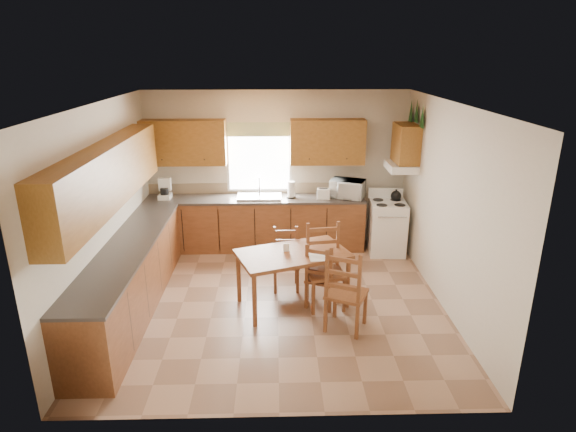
{
  "coord_description": "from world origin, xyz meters",
  "views": [
    {
      "loc": [
        -0.01,
        -5.97,
        3.31
      ],
      "look_at": [
        0.15,
        0.3,
        1.15
      ],
      "focal_mm": 30.0,
      "sensor_mm": 36.0,
      "label": 1
    }
  ],
  "objects_px": {
    "stove": "(387,228)",
    "chair_far_left": "(286,260)",
    "dining_table": "(293,279)",
    "chair_near_right": "(347,288)",
    "microwave": "(347,189)",
    "chair_far_right": "(326,268)",
    "chair_near_left": "(322,274)"
  },
  "relations": [
    {
      "from": "microwave",
      "to": "chair_far_right",
      "type": "distance_m",
      "value": 2.21
    },
    {
      "from": "microwave",
      "to": "chair_far_left",
      "type": "distance_m",
      "value": 1.99
    },
    {
      "from": "dining_table",
      "to": "chair_far_right",
      "type": "relative_size",
      "value": 1.27
    },
    {
      "from": "chair_near_left",
      "to": "chair_far_left",
      "type": "bearing_deg",
      "value": -24.66
    },
    {
      "from": "stove",
      "to": "chair_far_left",
      "type": "xyz_separation_m",
      "value": [
        -1.76,
        -1.3,
        0.01
      ]
    },
    {
      "from": "microwave",
      "to": "chair_far_right",
      "type": "height_order",
      "value": "microwave"
    },
    {
      "from": "chair_far_right",
      "to": "stove",
      "type": "bearing_deg",
      "value": 47.73
    },
    {
      "from": "chair_far_right",
      "to": "dining_table",
      "type": "bearing_deg",
      "value": 163.49
    },
    {
      "from": "chair_near_left",
      "to": "chair_far_right",
      "type": "relative_size",
      "value": 0.82
    },
    {
      "from": "chair_near_left",
      "to": "chair_far_right",
      "type": "distance_m",
      "value": 0.12
    },
    {
      "from": "dining_table",
      "to": "stove",
      "type": "bearing_deg",
      "value": 26.1
    },
    {
      "from": "dining_table",
      "to": "chair_near_right",
      "type": "distance_m",
      "value": 0.91
    },
    {
      "from": "microwave",
      "to": "chair_near_left",
      "type": "relative_size",
      "value": 0.56
    },
    {
      "from": "dining_table",
      "to": "chair_near_right",
      "type": "height_order",
      "value": "chair_near_right"
    },
    {
      "from": "stove",
      "to": "microwave",
      "type": "height_order",
      "value": "microwave"
    },
    {
      "from": "chair_near_left",
      "to": "chair_far_left",
      "type": "xyz_separation_m",
      "value": [
        -0.47,
        0.5,
        -0.01
      ]
    },
    {
      "from": "dining_table",
      "to": "chair_near_left",
      "type": "height_order",
      "value": "chair_near_left"
    },
    {
      "from": "stove",
      "to": "chair_near_right",
      "type": "xyz_separation_m",
      "value": [
        -1.04,
        -2.38,
        0.11
      ]
    },
    {
      "from": "stove",
      "to": "microwave",
      "type": "distance_m",
      "value": 0.96
    },
    {
      "from": "microwave",
      "to": "chair_near_left",
      "type": "distance_m",
      "value": 2.22
    },
    {
      "from": "chair_far_right",
      "to": "microwave",
      "type": "bearing_deg",
      "value": 66.48
    },
    {
      "from": "microwave",
      "to": "chair_far_right",
      "type": "bearing_deg",
      "value": -83.58
    },
    {
      "from": "microwave",
      "to": "chair_near_right",
      "type": "distance_m",
      "value": 2.71
    },
    {
      "from": "stove",
      "to": "chair_far_right",
      "type": "xyz_separation_m",
      "value": [
        -1.24,
        -1.83,
        0.13
      ]
    },
    {
      "from": "stove",
      "to": "chair_far_left",
      "type": "bearing_deg",
      "value": -139.4
    },
    {
      "from": "dining_table",
      "to": "chair_far_left",
      "type": "height_order",
      "value": "chair_far_left"
    },
    {
      "from": "dining_table",
      "to": "chair_far_left",
      "type": "xyz_separation_m",
      "value": [
        -0.08,
        0.46,
        0.07
      ]
    },
    {
      "from": "chair_far_right",
      "to": "chair_near_left",
      "type": "bearing_deg",
      "value": 140.69
    },
    {
      "from": "dining_table",
      "to": "chair_near_left",
      "type": "xyz_separation_m",
      "value": [
        0.39,
        -0.04,
        0.08
      ]
    },
    {
      "from": "stove",
      "to": "microwave",
      "type": "bearing_deg",
      "value": 163.92
    },
    {
      "from": "stove",
      "to": "chair_far_left",
      "type": "relative_size",
      "value": 0.98
    },
    {
      "from": "stove",
      "to": "chair_far_left",
      "type": "height_order",
      "value": "chair_far_left"
    }
  ]
}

